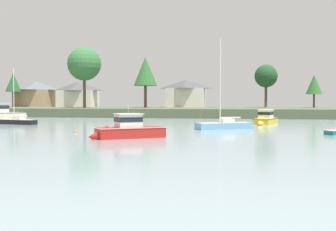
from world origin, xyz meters
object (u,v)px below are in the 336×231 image
(cruiser_yellow, at_px, (265,121))
(mooring_buoy_orange, at_px, (76,132))
(sailboat_skyblue, at_px, (224,127))
(cruiser_red, at_px, (124,133))
(sailboat_black, at_px, (17,123))

(cruiser_yellow, height_order, mooring_buoy_orange, cruiser_yellow)
(sailboat_skyblue, bearing_deg, cruiser_yellow, 64.98)
(cruiser_yellow, distance_m, sailboat_skyblue, 12.43)
(sailboat_skyblue, height_order, mooring_buoy_orange, sailboat_skyblue)
(cruiser_red, height_order, mooring_buoy_orange, cruiser_red)
(cruiser_yellow, relative_size, cruiser_red, 1.15)
(cruiser_yellow, relative_size, sailboat_black, 0.93)
(cruiser_red, xyz_separation_m, mooring_buoy_orange, (-6.87, 5.39, -0.43))
(sailboat_skyblue, distance_m, cruiser_red, 16.21)
(sailboat_black, bearing_deg, sailboat_skyblue, -9.24)
(cruiser_red, relative_size, mooring_buoy_orange, 17.01)
(sailboat_skyblue, height_order, cruiser_red, sailboat_skyblue)
(sailboat_black, bearing_deg, cruiser_yellow, 10.37)
(cruiser_yellow, relative_size, sailboat_skyblue, 0.71)
(cruiser_red, relative_size, sailboat_black, 0.81)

